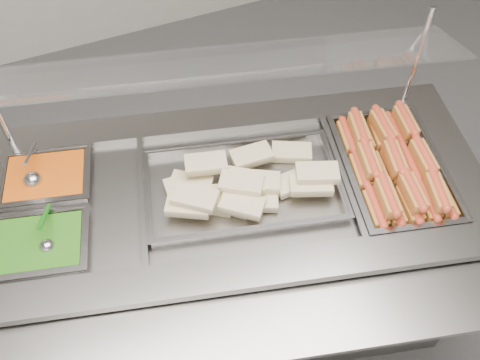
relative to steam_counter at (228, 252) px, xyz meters
name	(u,v)px	position (x,y,z in m)	size (l,w,h in m)	color
ground	(281,355)	(0.10, -0.33, -0.42)	(6.00, 6.00, 0.00)	#535355
steam_counter	(228,252)	(0.00, 0.00, 0.00)	(1.91, 1.21, 0.85)	slate
tray_rail	(249,325)	(-0.12, -0.46, 0.38)	(1.70, 0.76, 0.05)	gray
sneeze_guard	(215,66)	(0.05, 0.20, 0.77)	(1.57, 0.67, 0.41)	silver
pan_hotdogs	(391,173)	(0.57, -0.15, 0.38)	(0.44, 0.58, 0.09)	gray
pan_wraps	(243,188)	(0.05, -0.01, 0.40)	(0.72, 0.53, 0.07)	gray
pan_beans	(48,183)	(-0.55, 0.29, 0.39)	(0.33, 0.29, 0.09)	gray
pan_peas	(42,249)	(-0.62, 0.03, 0.39)	(0.33, 0.29, 0.09)	gray
hotdogs_in_buns	(392,166)	(0.56, -0.16, 0.43)	(0.37, 0.54, 0.11)	#9A6020
tortilla_wraps	(242,185)	(0.04, -0.03, 0.44)	(0.60, 0.33, 0.09)	beige
ladle	(33,179)	(-0.59, 0.29, 0.43)	(0.08, 0.18, 0.13)	#B6B6BB
serving_spoon	(47,241)	(-0.60, 0.01, 0.43)	(0.07, 0.17, 0.12)	#B6B6BB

